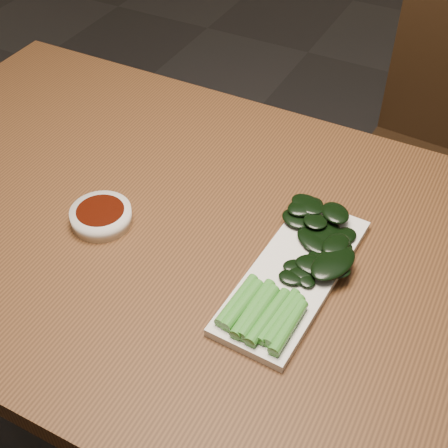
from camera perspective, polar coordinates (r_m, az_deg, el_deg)
table at (r=1.08m, az=-1.39°, el=-3.63°), size 1.40×0.80×0.75m
chair_far at (r=1.73m, az=18.87°, el=6.08°), size 0.41×0.41×0.89m
sauce_bowl at (r=1.06m, az=-11.17°, el=0.73°), size 0.10×0.10×0.03m
serving_plate at (r=0.96m, az=6.40°, el=-4.63°), size 0.14×0.33×0.01m
gai_lan at (r=0.95m, az=6.93°, el=-3.94°), size 0.16×0.33×0.02m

